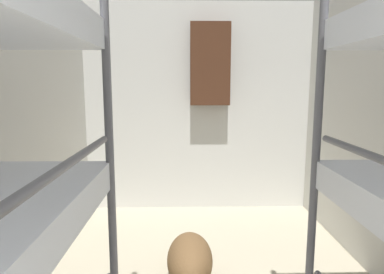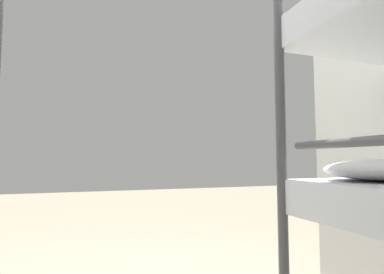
{
  "view_description": "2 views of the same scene",
  "coord_description": "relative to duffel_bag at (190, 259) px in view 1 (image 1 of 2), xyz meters",
  "views": [
    {
      "loc": [
        -0.16,
        0.52,
        1.47
      ],
      "look_at": [
        -0.09,
        3.43,
        1.02
      ],
      "focal_mm": 32.0,
      "sensor_mm": 36.0,
      "label": 1
    },
    {
      "loc": [
        0.24,
        1.68,
        1.15
      ],
      "look_at": [
        -0.07,
        0.78,
        1.22
      ],
      "focal_mm": 28.0,
      "sensor_mm": 36.0,
      "label": 2
    }
  ],
  "objects": [
    {
      "name": "duffel_bag",
      "position": [
        0.0,
        0.0,
        0.0
      ],
      "size": [
        0.34,
        0.61,
        0.34
      ],
      "color": "brown",
      "rests_on": "ground_plane"
    },
    {
      "name": "hanging_coat",
      "position": [
        0.25,
        1.45,
        1.52
      ],
      "size": [
        0.44,
        0.12,
        0.9
      ],
      "color": "#472819"
    },
    {
      "name": "wall_back",
      "position": [
        0.12,
        1.6,
        1.03
      ],
      "size": [
        2.71,
        0.06,
        2.39
      ],
      "color": "silver",
      "rests_on": "ground_plane"
    }
  ]
}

